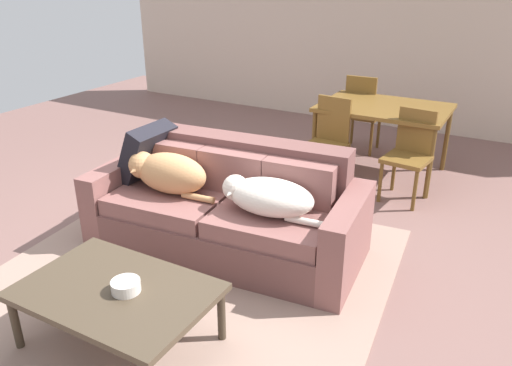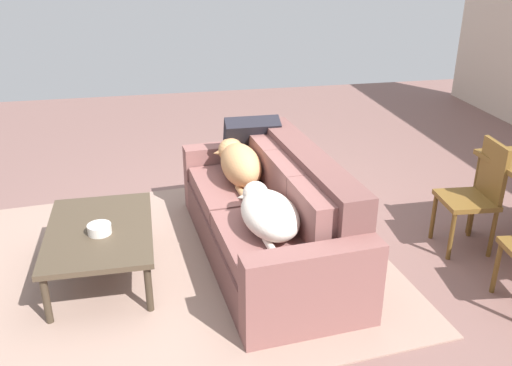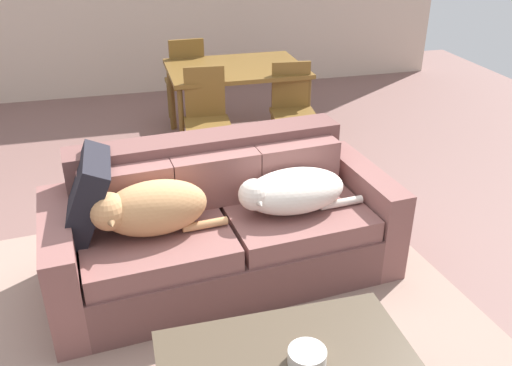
{
  "view_description": "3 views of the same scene",
  "coord_description": "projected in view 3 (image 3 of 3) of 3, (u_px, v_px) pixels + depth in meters",
  "views": [
    {
      "loc": [
        2.2,
        -3.1,
        2.14
      ],
      "look_at": [
        0.46,
        0.02,
        0.59
      ],
      "focal_mm": 35.62,
      "sensor_mm": 36.0,
      "label": 1
    },
    {
      "loc": [
        3.97,
        -0.93,
        2.34
      ],
      "look_at": [
        0.23,
        -0.17,
        0.64
      ],
      "focal_mm": 38.62,
      "sensor_mm": 36.0,
      "label": 2
    },
    {
      "loc": [
        -0.29,
        -2.96,
        2.18
      ],
      "look_at": [
        0.46,
        -0.08,
        0.64
      ],
      "focal_mm": 38.1,
      "sensor_mm": 36.0,
      "label": 3
    }
  ],
  "objects": [
    {
      "name": "ground_plane",
      "position": [
        186.0,
        271.0,
        3.61
      ],
      "size": [
        10.0,
        10.0,
        0.0
      ],
      "primitive_type": "plane",
      "color": "#795650"
    },
    {
      "name": "area_rug",
      "position": [
        255.0,
        356.0,
        2.93
      ],
      "size": [
        3.08,
        3.57,
        0.01
      ],
      "primitive_type": "cube",
      "rotation": [
        0.0,
        0.0,
        0.09
      ],
      "color": "gray",
      "rests_on": "ground"
    },
    {
      "name": "couch",
      "position": [
        222.0,
        227.0,
        3.48
      ],
      "size": [
        2.21,
        1.1,
        0.86
      ],
      "rotation": [
        0.0,
        0.0,
        0.09
      ],
      "color": "brown",
      "rests_on": "ground"
    },
    {
      "name": "dog_on_left_cushion",
      "position": [
        149.0,
        209.0,
        3.08
      ],
      "size": [
        0.77,
        0.39,
        0.32
      ],
      "rotation": [
        0.0,
        0.0,
        0.09
      ],
      "color": "tan",
      "rests_on": "couch"
    },
    {
      "name": "dog_on_right_cushion",
      "position": [
        291.0,
        191.0,
        3.34
      ],
      "size": [
        0.81,
        0.43,
        0.26
      ],
      "rotation": [
        0.0,
        0.0,
        0.09
      ],
      "color": "silver",
      "rests_on": "couch"
    },
    {
      "name": "throw_pillow_by_left_arm",
      "position": [
        85.0,
        195.0,
        3.12
      ],
      "size": [
        0.33,
        0.48,
        0.5
      ],
      "primitive_type": "cube",
      "rotation": [
        0.0,
        0.41,
        -0.01
      ],
      "color": "black",
      "rests_on": "couch"
    },
    {
      "name": "bowl_on_coffee_table",
      "position": [
        307.0,
        357.0,
        2.34
      ],
      "size": [
        0.17,
        0.17,
        0.07
      ],
      "primitive_type": "cylinder",
      "color": "silver",
      "rests_on": "coffee_table"
    },
    {
      "name": "dining_table",
      "position": [
        236.0,
        73.0,
        5.32
      ],
      "size": [
        1.32,
        0.96,
        0.76
      ],
      "color": "brown",
      "rests_on": "ground"
    },
    {
      "name": "dining_chair_near_left",
      "position": [
        207.0,
        115.0,
        4.83
      ],
      "size": [
        0.43,
        0.43,
        0.91
      ],
      "rotation": [
        0.0,
        0.0,
        -0.08
      ],
      "color": "brown",
      "rests_on": "ground"
    },
    {
      "name": "dining_chair_near_right",
      "position": [
        293.0,
        106.0,
        5.06
      ],
      "size": [
        0.44,
        0.44,
        0.88
      ],
      "rotation": [
        0.0,
        0.0,
        -0.12
      ],
      "color": "brown",
      "rests_on": "ground"
    },
    {
      "name": "dining_chair_far_left",
      "position": [
        186.0,
        78.0,
        5.78
      ],
      "size": [
        0.41,
        0.41,
        0.95
      ],
      "rotation": [
        0.0,
        0.0,
        3.18
      ],
      "color": "brown",
      "rests_on": "ground"
    }
  ]
}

